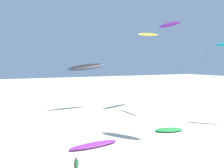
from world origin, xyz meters
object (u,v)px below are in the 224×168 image
grounded_kite_3 (94,145)px  person_foreground_walker (76,166)px  flying_kite_6 (169,25)px  grounded_kite_1 (169,130)px  flying_kite_3 (87,67)px  flying_kite_1 (149,34)px

grounded_kite_3 → person_foreground_walker: (-4.04, -5.81, 0.72)m
grounded_kite_3 → person_foreground_walker: person_foreground_walker is taller
flying_kite_6 → person_foreground_walker: bearing=-144.8°
flying_kite_6 → grounded_kite_3: bearing=-150.4°
flying_kite_6 → grounded_kite_1: 22.60m
flying_kite_3 → flying_kite_6: 18.79m
flying_kite_3 → grounded_kite_3: size_ratio=1.63×
grounded_kite_1 → person_foreground_walker: (-15.59, -6.44, 0.72)m
grounded_kite_1 → grounded_kite_3: (-11.55, -0.63, -0.00)m
grounded_kite_1 → grounded_kite_3: bearing=-176.9°
flying_kite_6 → grounded_kite_3: flying_kite_6 is taller
flying_kite_1 → grounded_kite_3: 32.77m
flying_kite_1 → flying_kite_3: 15.75m
flying_kite_1 → person_foreground_walker: bearing=-135.9°
flying_kite_3 → person_foreground_walker: size_ratio=5.89×
flying_kite_1 → person_foreground_walker: size_ratio=10.05×
flying_kite_3 → flying_kite_6: flying_kite_6 is taller
flying_kite_1 → grounded_kite_3: size_ratio=2.79×
flying_kite_6 → person_foreground_walker: (-25.44, -17.95, -16.04)m
flying_kite_6 → grounded_kite_1: bearing=-130.6°
flying_kite_1 → grounded_kite_1: flying_kite_1 is taller
flying_kite_3 → flying_kite_1: bearing=-13.4°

